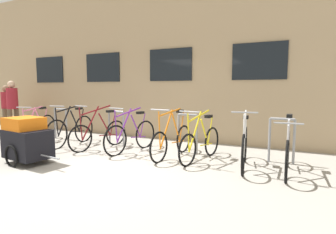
{
  "coord_description": "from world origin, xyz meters",
  "views": [
    {
      "loc": [
        3.26,
        -3.8,
        1.48
      ],
      "look_at": [
        0.68,
        1.6,
        0.84
      ],
      "focal_mm": 28.69,
      "sensor_mm": 36.0,
      "label": 1
    }
  ],
  "objects_px": {
    "bicycle_orange": "(172,140)",
    "bicycle_yellow": "(201,143)",
    "bicycle_black": "(71,130)",
    "person_browsing": "(7,106)",
    "wooden_bench": "(21,120)",
    "person_by_bench": "(13,104)",
    "bicycle_pink": "(36,128)",
    "bicycle_silver": "(288,151)",
    "backpack": "(17,130)",
    "bicycle_white": "(244,146)",
    "bike_trailer": "(27,139)",
    "bicycle_purple": "(131,135)",
    "bicycle_maroon": "(99,133)"
  },
  "relations": [
    {
      "from": "bicycle_orange",
      "to": "bicycle_yellow",
      "type": "bearing_deg",
      "value": 0.43
    },
    {
      "from": "bicycle_black",
      "to": "person_browsing",
      "type": "xyz_separation_m",
      "value": [
        -3.49,
        0.61,
        0.51
      ]
    },
    {
      "from": "wooden_bench",
      "to": "person_by_bench",
      "type": "bearing_deg",
      "value": -45.79
    },
    {
      "from": "bicycle_orange",
      "to": "person_by_bench",
      "type": "relative_size",
      "value": 1.0
    },
    {
      "from": "bicycle_black",
      "to": "bicycle_pink",
      "type": "height_order",
      "value": "bicycle_black"
    },
    {
      "from": "bicycle_black",
      "to": "bicycle_silver",
      "type": "relative_size",
      "value": 1.03
    },
    {
      "from": "bicycle_silver",
      "to": "backpack",
      "type": "xyz_separation_m",
      "value": [
        -7.54,
        0.24,
        -0.16
      ]
    },
    {
      "from": "bicycle_silver",
      "to": "backpack",
      "type": "distance_m",
      "value": 7.54
    },
    {
      "from": "bicycle_yellow",
      "to": "bicycle_white",
      "type": "bearing_deg",
      "value": -7.92
    },
    {
      "from": "bicycle_orange",
      "to": "person_browsing",
      "type": "distance_m",
      "value": 6.43
    },
    {
      "from": "bicycle_white",
      "to": "bike_trailer",
      "type": "xyz_separation_m",
      "value": [
        -3.96,
        -1.57,
        0.08
      ]
    },
    {
      "from": "bicycle_silver",
      "to": "wooden_bench",
      "type": "bearing_deg",
      "value": 172.15
    },
    {
      "from": "wooden_bench",
      "to": "person_browsing",
      "type": "xyz_separation_m",
      "value": [
        -0.0,
        -0.49,
        0.56
      ]
    },
    {
      "from": "bicycle_silver",
      "to": "backpack",
      "type": "height_order",
      "value": "bicycle_silver"
    },
    {
      "from": "person_browsing",
      "to": "backpack",
      "type": "relative_size",
      "value": 3.61
    },
    {
      "from": "bicycle_black",
      "to": "bicycle_purple",
      "type": "height_order",
      "value": "bicycle_black"
    },
    {
      "from": "bicycle_black",
      "to": "bike_trailer",
      "type": "height_order",
      "value": "bicycle_black"
    },
    {
      "from": "bicycle_orange",
      "to": "bike_trailer",
      "type": "bearing_deg",
      "value": -144.94
    },
    {
      "from": "bicycle_pink",
      "to": "backpack",
      "type": "bearing_deg",
      "value": 167.56
    },
    {
      "from": "backpack",
      "to": "wooden_bench",
      "type": "bearing_deg",
      "value": 135.09
    },
    {
      "from": "bicycle_silver",
      "to": "bicycle_white",
      "type": "bearing_deg",
      "value": 178.44
    },
    {
      "from": "bicycle_black",
      "to": "bicycle_white",
      "type": "relative_size",
      "value": 1.06
    },
    {
      "from": "bicycle_silver",
      "to": "person_browsing",
      "type": "height_order",
      "value": "person_browsing"
    },
    {
      "from": "bicycle_silver",
      "to": "bike_trailer",
      "type": "relative_size",
      "value": 1.17
    },
    {
      "from": "wooden_bench",
      "to": "backpack",
      "type": "relative_size",
      "value": 3.9
    },
    {
      "from": "bicycle_yellow",
      "to": "person_by_bench",
      "type": "relative_size",
      "value": 0.97
    },
    {
      "from": "bicycle_purple",
      "to": "bicycle_white",
      "type": "relative_size",
      "value": 1.02
    },
    {
      "from": "bike_trailer",
      "to": "bicycle_black",
      "type": "bearing_deg",
      "value": 106.53
    },
    {
      "from": "wooden_bench",
      "to": "bicycle_white",
      "type": "bearing_deg",
      "value": -8.44
    },
    {
      "from": "bicycle_maroon",
      "to": "bicycle_white",
      "type": "xyz_separation_m",
      "value": [
        3.54,
        -0.11,
        0.02
      ]
    },
    {
      "from": "bicycle_maroon",
      "to": "bicycle_yellow",
      "type": "relative_size",
      "value": 1.03
    },
    {
      "from": "bicycle_maroon",
      "to": "bicycle_pink",
      "type": "distance_m",
      "value": 2.07
    },
    {
      "from": "person_browsing",
      "to": "bicycle_silver",
      "type": "bearing_deg",
      "value": -4.66
    },
    {
      "from": "bicycle_black",
      "to": "bicycle_silver",
      "type": "xyz_separation_m",
      "value": [
        5.19,
        -0.1,
        -0.02
      ]
    },
    {
      "from": "bicycle_yellow",
      "to": "bicycle_orange",
      "type": "distance_m",
      "value": 0.65
    },
    {
      "from": "wooden_bench",
      "to": "bicycle_silver",
      "type": "bearing_deg",
      "value": -7.85
    },
    {
      "from": "bike_trailer",
      "to": "person_browsing",
      "type": "relative_size",
      "value": 0.93
    },
    {
      "from": "bicycle_black",
      "to": "person_browsing",
      "type": "height_order",
      "value": "person_browsing"
    },
    {
      "from": "bicycle_maroon",
      "to": "bicycle_pink",
      "type": "xyz_separation_m",
      "value": [
        -2.06,
        -0.16,
        0.02
      ]
    },
    {
      "from": "bicycle_maroon",
      "to": "wooden_bench",
      "type": "height_order",
      "value": "bicycle_maroon"
    },
    {
      "from": "bicycle_purple",
      "to": "bicycle_yellow",
      "type": "bearing_deg",
      "value": -0.85
    },
    {
      "from": "person_browsing",
      "to": "bicycle_orange",
      "type": "bearing_deg",
      "value": -5.07
    },
    {
      "from": "bicycle_pink",
      "to": "person_by_bench",
      "type": "height_order",
      "value": "person_by_bench"
    },
    {
      "from": "bicycle_orange",
      "to": "backpack",
      "type": "bearing_deg",
      "value": 178.98
    },
    {
      "from": "bicycle_yellow",
      "to": "bike_trailer",
      "type": "relative_size",
      "value": 1.13
    },
    {
      "from": "bicycle_yellow",
      "to": "bicycle_orange",
      "type": "xyz_separation_m",
      "value": [
        -0.65,
        -0.0,
        0.01
      ]
    },
    {
      "from": "bicycle_purple",
      "to": "bike_trailer",
      "type": "xyz_separation_m",
      "value": [
        -1.33,
        -1.72,
        0.09
      ]
    },
    {
      "from": "bicycle_black",
      "to": "bicycle_orange",
      "type": "bearing_deg",
      "value": 0.88
    },
    {
      "from": "bicycle_orange",
      "to": "person_by_bench",
      "type": "distance_m",
      "value": 5.6
    },
    {
      "from": "bicycle_yellow",
      "to": "bicycle_orange",
      "type": "bearing_deg",
      "value": -179.57
    }
  ]
}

